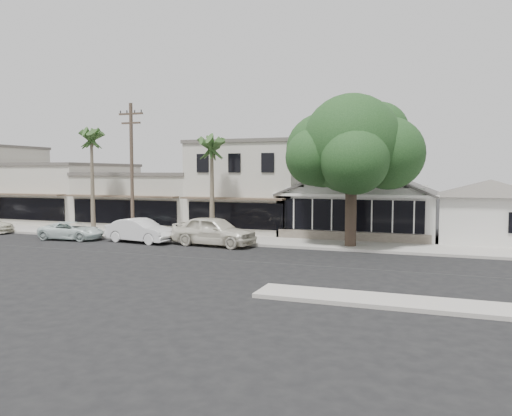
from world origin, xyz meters
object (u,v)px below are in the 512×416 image
at_px(shade_tree, 351,147).
at_px(utility_pole, 132,167).
at_px(car_1, 140,231).
at_px(car_2, 72,231).
at_px(car_0, 214,231).

bearing_deg(shade_tree, utility_pole, -174.95).
distance_m(car_1, car_2, 5.02).
bearing_deg(car_0, car_2, 100.59).
height_order(car_1, car_2, car_1).
xyz_separation_m(utility_pole, car_0, (6.33, -0.81, -3.89)).
distance_m(utility_pole, car_0, 7.47).
height_order(car_1, shade_tree, shade_tree).
relative_size(utility_pole, car_1, 1.95).
xyz_separation_m(car_0, shade_tree, (7.92, 2.07, 5.02)).
height_order(utility_pole, car_0, utility_pole).
xyz_separation_m(utility_pole, shade_tree, (14.25, 1.26, 1.14)).
bearing_deg(utility_pole, shade_tree, 5.05).
relative_size(car_0, car_2, 1.24).
xyz_separation_m(utility_pole, car_1, (1.33, -1.16, -4.03)).
bearing_deg(car_2, car_0, -90.78).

